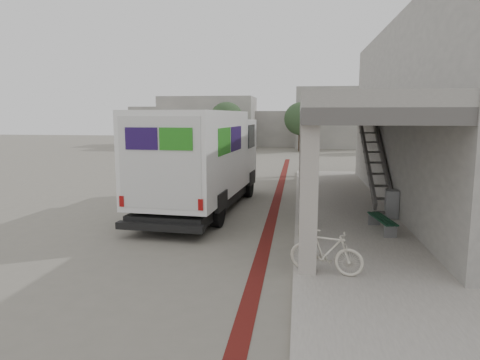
# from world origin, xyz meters

# --- Properties ---
(ground) EXTENTS (120.00, 120.00, 0.00)m
(ground) POSITION_xyz_m (0.00, 0.00, 0.00)
(ground) COLOR slate
(ground) RESTS_ON ground
(bike_lane_stripe) EXTENTS (0.35, 40.00, 0.01)m
(bike_lane_stripe) POSITION_xyz_m (1.00, 2.00, 0.01)
(bike_lane_stripe) COLOR #561411
(bike_lane_stripe) RESTS_ON ground
(sidewalk) EXTENTS (4.40, 28.00, 0.12)m
(sidewalk) POSITION_xyz_m (4.00, 0.00, 0.06)
(sidewalk) COLOR gray
(sidewalk) RESTS_ON ground
(transit_building) EXTENTS (7.60, 17.00, 7.00)m
(transit_building) POSITION_xyz_m (6.83, 4.50, 3.40)
(transit_building) COLOR gray
(transit_building) RESTS_ON ground
(distant_backdrop) EXTENTS (28.00, 10.00, 6.50)m
(distant_backdrop) POSITION_xyz_m (-2.84, 35.89, 2.70)
(distant_backdrop) COLOR gray
(distant_backdrop) RESTS_ON ground
(tree_left) EXTENTS (3.20, 3.20, 4.80)m
(tree_left) POSITION_xyz_m (-5.00, 28.00, 3.18)
(tree_left) COLOR #38281C
(tree_left) RESTS_ON ground
(tree_mid) EXTENTS (3.20, 3.20, 4.80)m
(tree_mid) POSITION_xyz_m (2.00, 30.00, 3.18)
(tree_mid) COLOR #38281C
(tree_mid) RESTS_ON ground
(tree_right) EXTENTS (3.20, 3.20, 4.80)m
(tree_right) POSITION_xyz_m (10.00, 29.00, 3.18)
(tree_right) COLOR #38281C
(tree_right) RESTS_ON ground
(fedex_truck) EXTENTS (3.29, 8.78, 3.67)m
(fedex_truck) POSITION_xyz_m (-1.68, 2.82, 1.96)
(fedex_truck) COLOR black
(fedex_truck) RESTS_ON ground
(bench) EXTENTS (0.61, 1.72, 0.39)m
(bench) POSITION_xyz_m (4.36, 0.20, 0.40)
(bench) COLOR gray
(bench) RESTS_ON sidewalk
(bollard_near) EXTENTS (0.38, 0.38, 0.57)m
(bollard_near) POSITION_xyz_m (2.10, -0.81, 0.40)
(bollard_near) COLOR gray
(bollard_near) RESTS_ON sidewalk
(bollard_far) EXTENTS (0.36, 0.36, 0.54)m
(bollard_far) POSITION_xyz_m (2.10, 0.62, 0.39)
(bollard_far) COLOR tan
(bollard_far) RESTS_ON sidewalk
(utility_cabinet) EXTENTS (0.48, 0.60, 0.93)m
(utility_cabinet) POSITION_xyz_m (5.00, 2.01, 0.59)
(utility_cabinet) COLOR gray
(utility_cabinet) RESTS_ON sidewalk
(bicycle_cream) EXTENTS (1.68, 0.91, 0.97)m
(bicycle_cream) POSITION_xyz_m (2.50, -3.53, 0.61)
(bicycle_cream) COLOR beige
(bicycle_cream) RESTS_ON sidewalk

